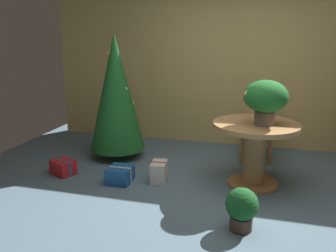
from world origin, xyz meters
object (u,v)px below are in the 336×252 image
holiday_tree (116,92)px  gift_box_red (63,167)px  wooden_chair_far (258,122)px  gift_box_blue (120,175)px  round_dining_table (255,145)px  potted_plant (242,208)px  flower_vase (265,98)px  gift_box_cream (159,172)px

holiday_tree → gift_box_red: holiday_tree is taller
wooden_chair_far → gift_box_blue: wooden_chair_far is taller
round_dining_table → potted_plant: 1.06m
flower_vase → gift_box_blue: flower_vase is taller
flower_vase → gift_box_red: (-2.37, -0.23, -0.94)m
flower_vase → gift_box_red: bearing=-174.5°
holiday_tree → potted_plant: bearing=-39.6°
potted_plant → gift_box_red: bearing=162.0°
wooden_chair_far → potted_plant: wooden_chair_far is taller
flower_vase → gift_box_cream: size_ratio=1.66×
gift_box_red → potted_plant: (2.23, -0.72, 0.12)m
round_dining_table → gift_box_blue: round_dining_table is taller
round_dining_table → gift_box_red: 2.34m
gift_box_blue → gift_box_cream: (0.43, 0.14, 0.03)m
gift_box_cream → potted_plant: bearing=-39.3°
round_dining_table → gift_box_blue: (-1.51, -0.33, -0.40)m
gift_box_cream → potted_plant: potted_plant is taller
gift_box_red → gift_box_cream: 1.22m
wooden_chair_far → gift_box_cream: 1.62m
gift_box_red → gift_box_cream: (1.21, 0.11, 0.03)m
round_dining_table → flower_vase: 0.56m
gift_box_red → potted_plant: bearing=-18.0°
wooden_chair_far → round_dining_table: bearing=-90.0°
flower_vase → potted_plant: flower_vase is taller
gift_box_blue → holiday_tree: bearing=114.7°
potted_plant → gift_box_blue: bearing=154.6°
wooden_chair_far → gift_box_cream: bearing=-133.6°
flower_vase → wooden_chair_far: flower_vase is taller
flower_vase → gift_box_blue: bearing=-170.5°
flower_vase → potted_plant: 1.26m
flower_vase → wooden_chair_far: 1.13m
gift_box_cream → flower_vase: bearing=5.9°
round_dining_table → wooden_chair_far: size_ratio=1.02×
round_dining_table → holiday_tree: bearing=165.4°
round_dining_table → gift_box_cream: round_dining_table is taller
wooden_chair_far → potted_plant: bearing=-91.8°
gift_box_blue → flower_vase: bearing=9.5°
flower_vase → holiday_tree: 2.05m
gift_box_red → wooden_chair_far: bearing=28.4°
gift_box_blue → gift_box_red: gift_box_blue is taller
holiday_tree → potted_plant: (1.83, -1.51, -0.71)m
holiday_tree → gift_box_blue: bearing=-65.3°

